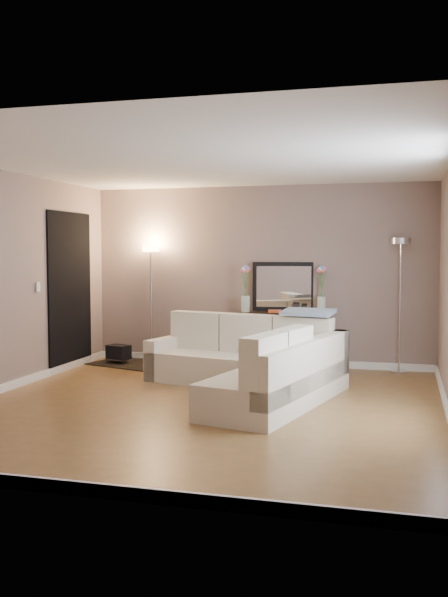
% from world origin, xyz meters
% --- Properties ---
extents(floor, '(5.00, 5.50, 0.01)m').
position_xyz_m(floor, '(0.00, 0.00, -0.01)').
color(floor, brown).
rests_on(floor, ground).
extents(ceiling, '(5.00, 5.50, 0.01)m').
position_xyz_m(ceiling, '(0.00, 0.00, 2.60)').
color(ceiling, white).
rests_on(ceiling, ground).
extents(wall_back, '(5.00, 0.02, 2.60)m').
position_xyz_m(wall_back, '(0.00, 2.76, 1.30)').
color(wall_back, gray).
rests_on(wall_back, ground).
extents(wall_front, '(5.00, 0.02, 2.60)m').
position_xyz_m(wall_front, '(0.00, -2.76, 1.30)').
color(wall_front, gray).
rests_on(wall_front, ground).
extents(baseboard_back, '(5.00, 0.03, 0.10)m').
position_xyz_m(baseboard_back, '(0.00, 2.73, 0.05)').
color(baseboard_back, white).
rests_on(baseboard_back, ground).
extents(baseboard_front, '(5.00, 0.03, 0.10)m').
position_xyz_m(baseboard_front, '(0.00, -2.73, 0.05)').
color(baseboard_front, white).
rests_on(baseboard_front, ground).
extents(baseboard_left, '(0.03, 5.50, 0.10)m').
position_xyz_m(baseboard_left, '(-2.48, 0.00, 0.05)').
color(baseboard_left, white).
rests_on(baseboard_left, ground).
extents(doorway, '(0.02, 1.20, 2.20)m').
position_xyz_m(doorway, '(-2.48, 1.70, 1.10)').
color(doorway, black).
rests_on(doorway, ground).
extents(switch_plate, '(0.02, 0.08, 0.12)m').
position_xyz_m(switch_plate, '(-2.48, 0.85, 1.20)').
color(switch_plate, white).
rests_on(switch_plate, ground).
extents(sectional_sofa, '(2.56, 2.83, 0.86)m').
position_xyz_m(sectional_sofa, '(0.36, 0.80, 0.32)').
color(sectional_sofa, beige).
rests_on(sectional_sofa, floor).
extents(throw_blanket, '(0.67, 0.46, 0.08)m').
position_xyz_m(throw_blanket, '(0.92, 1.28, 0.92)').
color(throw_blanket, gray).
rests_on(throw_blanket, sectional_sofa).
extents(console_table, '(1.30, 0.50, 0.78)m').
position_xyz_m(console_table, '(0.31, 2.54, 0.44)').
color(console_table, black).
rests_on(console_table, floor).
extents(leaning_mirror, '(0.90, 0.15, 0.70)m').
position_xyz_m(leaning_mirror, '(0.37, 2.71, 1.15)').
color(leaning_mirror, black).
rests_on(leaning_mirror, console_table).
extents(table_decor, '(0.54, 0.14, 0.13)m').
position_xyz_m(table_decor, '(0.39, 2.51, 0.82)').
color(table_decor, '#D75026').
rests_on(table_decor, console_table).
extents(flower_vase_left, '(0.15, 0.13, 0.67)m').
position_xyz_m(flower_vase_left, '(-0.14, 2.48, 1.07)').
color(flower_vase_left, silver).
rests_on(flower_vase_left, console_table).
extents(flower_vase_right, '(0.15, 0.13, 0.67)m').
position_xyz_m(flower_vase_right, '(0.93, 2.62, 1.07)').
color(flower_vase_right, silver).
rests_on(flower_vase_right, console_table).
extents(floor_lamp_lit, '(0.31, 0.31, 1.73)m').
position_xyz_m(floor_lamp_lit, '(-1.61, 2.57, 1.22)').
color(floor_lamp_lit, silver).
rests_on(floor_lamp_lit, floor).
extents(floor_lamp_unlit, '(0.33, 0.33, 1.84)m').
position_xyz_m(floor_lamp_unlit, '(1.99, 2.57, 1.30)').
color(floor_lamp_unlit, silver).
rests_on(floor_lamp_unlit, floor).
extents(charcoal_rug, '(1.33, 1.15, 0.02)m').
position_xyz_m(charcoal_rug, '(-1.80, 2.28, 0.01)').
color(charcoal_rug, black).
rests_on(charcoal_rug, floor).
extents(black_bag, '(0.37, 0.31, 0.21)m').
position_xyz_m(black_bag, '(-2.01, 2.26, 0.17)').
color(black_bag, black).
rests_on(black_bag, charcoal_rug).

